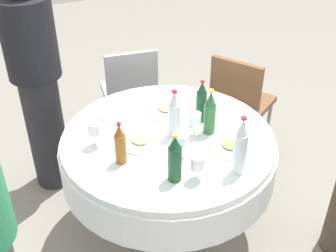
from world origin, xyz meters
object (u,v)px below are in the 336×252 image
plate_west (166,109)px  person_east (37,81)px  bottle_clear_front (174,115)px  wine_glass_inner (94,129)px  plate_south (230,147)px  wine_glass_rear (181,140)px  bottle_clear_east (241,147)px  bottle_amber_left (120,144)px  plate_outer (121,114)px  bottle_green_far (210,113)px  wine_glass_right (195,120)px  chair_inner (130,89)px  plate_north (140,142)px  dining_table (168,156)px  chair_right (239,99)px  bottle_dark_green_rear (201,102)px  bottle_dark_green_right (175,159)px

plate_west → person_east: person_east is taller
bottle_clear_front → wine_glass_inner: 0.46m
plate_south → wine_glass_rear: bearing=79.7°
bottle_clear_east → bottle_amber_left: size_ratio=1.35×
plate_outer → plate_west: (-0.07, -0.28, 0.00)m
bottle_clear_front → plate_outer: bearing=32.3°
bottle_green_far → bottle_amber_left: size_ratio=1.14×
wine_glass_right → chair_inner: size_ratio=0.18×
bottle_amber_left → plate_north: 0.21m
dining_table → wine_glass_right: (-0.06, -0.14, 0.26)m
chair_right → chair_inner: size_ratio=1.00×
person_east → chair_inner: bearing=-20.0°
bottle_clear_east → bottle_dark_green_rear: size_ratio=1.24×
bottle_dark_green_right → plate_north: size_ratio=1.18×
plate_west → dining_table: bearing=158.3°
bottle_dark_green_right → chair_inner: bearing=-10.2°
plate_south → bottle_dark_green_right: bearing=105.6°
bottle_dark_green_right → person_east: bearing=22.1°
bottle_dark_green_right → wine_glass_rear: bearing=-34.8°
bottle_green_far → chair_right: (0.58, -0.60, -0.35)m
bottle_dark_green_right → plate_south: (0.11, -0.39, -0.12)m
bottle_clear_east → plate_north: 0.60m
bottle_dark_green_rear → plate_south: bottle_dark_green_rear is taller
wine_glass_right → bottle_clear_east: bearing=-171.4°
wine_glass_right → wine_glass_inner: 0.57m
dining_table → plate_west: bearing=-21.7°
dining_table → plate_west: plate_west is taller
wine_glass_right → plate_north: size_ratio=0.66×
dining_table → bottle_clear_east: bottle_clear_east is taller
bottle_dark_green_rear → plate_south: bearing=-178.2°
dining_table → plate_outer: size_ratio=5.06×
plate_west → person_east: size_ratio=0.16×
person_east → bottle_dark_green_right: bearing=-104.7°
bottle_dark_green_rear → plate_outer: bottle_dark_green_rear is taller
wine_glass_rear → wine_glass_inner: (0.28, 0.40, 0.01)m
wine_glass_inner → plate_north: wine_glass_inner is taller
bottle_dark_green_rear → plate_outer: 0.51m
bottle_dark_green_rear → chair_inner: bearing=8.1°
plate_outer → chair_right: size_ratio=0.29×
plate_north → wine_glass_right: bearing=-100.9°
wine_glass_right → chair_inner: wine_glass_right is taller
bottle_green_far → dining_table: bearing=75.2°
plate_north → bottle_amber_left: bearing=127.9°
bottle_amber_left → plate_outer: 0.48m
dining_table → wine_glass_inner: size_ratio=8.46×
bottle_amber_left → bottle_dark_green_right: (-0.24, -0.20, 0.01)m
plate_outer → chair_inner: bearing=-23.5°
wine_glass_rear → plate_south: (-0.05, -0.28, -0.09)m
bottle_clear_east → chair_inner: bottle_clear_east is taller
plate_south → chair_right: chair_right is taller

